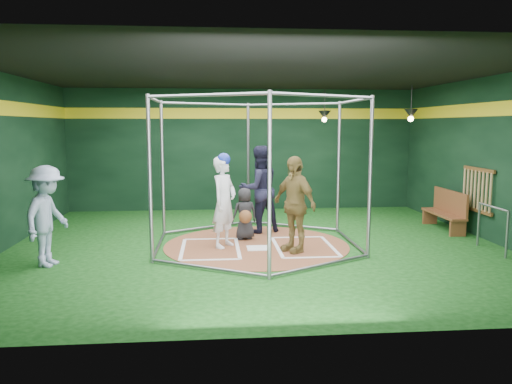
{
  "coord_description": "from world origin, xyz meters",
  "views": [
    {
      "loc": [
        -0.9,
        -10.02,
        2.46
      ],
      "look_at": [
        0.0,
        0.1,
        1.1
      ],
      "focal_mm": 35.0,
      "sensor_mm": 36.0,
      "label": 1
    }
  ],
  "objects": [
    {
      "name": "visitor_leopard",
      "position": [
        0.68,
        -0.57,
        0.95
      ],
      "size": [
        0.99,
        1.16,
        1.87
      ],
      "primitive_type": "imported",
      "rotation": [
        0.0,
        0.0,
        -0.98
      ],
      "color": "#9F8644",
      "rests_on": "clay_disc"
    },
    {
      "name": "clay_disc",
      "position": [
        0.0,
        0.0,
        0.01
      ],
      "size": [
        3.8,
        3.8,
        0.01
      ],
      "primitive_type": "cylinder",
      "color": "brown",
      "rests_on": "ground"
    },
    {
      "name": "batting_cage",
      "position": [
        -0.0,
        -0.0,
        1.5
      ],
      "size": [
        4.05,
        4.67,
        3.0
      ],
      "color": "gray",
      "rests_on": "ground"
    },
    {
      "name": "room_shell",
      "position": [
        0.0,
        0.01,
        1.75
      ],
      "size": [
        10.1,
        9.1,
        3.53
      ],
      "color": "#0D3B0D",
      "rests_on": "ground"
    },
    {
      "name": "batter_box_left",
      "position": [
        -0.95,
        -0.25,
        0.02
      ],
      "size": [
        1.17,
        1.77,
        0.01
      ],
      "color": "white",
      "rests_on": "clay_disc"
    },
    {
      "name": "dugout_bench",
      "position": [
        4.62,
        1.16,
        0.48
      ],
      "size": [
        0.38,
        1.62,
        0.94
      ],
      "color": "brown",
      "rests_on": "ground"
    },
    {
      "name": "bat_rack",
      "position": [
        4.93,
        0.4,
        1.05
      ],
      "size": [
        0.07,
        1.25,
        0.98
      ],
      "color": "brown",
      "rests_on": "room_shell"
    },
    {
      "name": "home_plate",
      "position": [
        0.0,
        -0.3,
        0.02
      ],
      "size": [
        0.43,
        0.43,
        0.01
      ],
      "primitive_type": "cube",
      "color": "white",
      "rests_on": "clay_disc"
    },
    {
      "name": "pendant_lamp_near",
      "position": [
        2.2,
        3.6,
        2.74
      ],
      "size": [
        0.34,
        0.34,
        0.9
      ],
      "color": "black",
      "rests_on": "room_shell"
    },
    {
      "name": "batter_figure",
      "position": [
        -0.66,
        -0.09,
        0.96
      ],
      "size": [
        0.73,
        0.8,
        1.9
      ],
      "color": "silver",
      "rests_on": "clay_disc"
    },
    {
      "name": "catcher_figure",
      "position": [
        -0.21,
        0.53,
        0.57
      ],
      "size": [
        0.63,
        0.64,
        1.12
      ],
      "color": "black",
      "rests_on": "clay_disc"
    },
    {
      "name": "umpire",
      "position": [
        0.17,
        1.25,
        1.01
      ],
      "size": [
        1.17,
        1.04,
        1.99
      ],
      "primitive_type": "imported",
      "rotation": [
        0.0,
        0.0,
        3.49
      ],
      "color": "black",
      "rests_on": "clay_disc"
    },
    {
      "name": "steel_railing",
      "position": [
        4.55,
        -0.91,
        0.6
      ],
      "size": [
        0.05,
        1.05,
        0.91
      ],
      "color": "gray",
      "rests_on": "ground"
    },
    {
      "name": "pendant_lamp_far",
      "position": [
        4.0,
        2.0,
        2.74
      ],
      "size": [
        0.34,
        0.34,
        0.9
      ],
      "color": "black",
      "rests_on": "room_shell"
    },
    {
      "name": "bystander_blue",
      "position": [
        -3.78,
        -1.16,
        0.89
      ],
      "size": [
        0.9,
        1.27,
        1.78
      ],
      "primitive_type": "imported",
      "rotation": [
        0.0,
        0.0,
        1.34
      ],
      "color": "#99ACCA",
      "rests_on": "ground"
    },
    {
      "name": "batter_box_right",
      "position": [
        0.95,
        -0.25,
        0.02
      ],
      "size": [
        1.17,
        1.77,
        0.01
      ],
      "color": "white",
      "rests_on": "clay_disc"
    }
  ]
}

